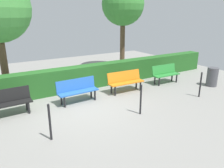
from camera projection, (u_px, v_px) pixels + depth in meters
name	position (u px, v px, depth m)	size (l,w,h in m)	color
ground_plane	(84.00, 107.00, 7.75)	(18.28, 18.28, 0.00)	gray
bench_green	(165.00, 73.00, 10.29)	(1.40, 0.51, 0.86)	#2D8C38
bench_orange	(125.00, 81.00, 9.13)	(1.57, 0.52, 0.86)	orange
bench_blue	(77.00, 89.00, 8.05)	(1.53, 0.50, 0.86)	blue
bench_black	(6.00, 102.00, 6.93)	(1.55, 0.50, 0.86)	black
hedge_row	(86.00, 77.00, 9.61)	(14.28, 0.59, 1.00)	#266023
tree_near	(123.00, 5.00, 12.05)	(2.35, 2.35, 4.84)	brown
railing_post_near	(200.00, 85.00, 8.52)	(0.06, 0.06, 1.00)	black
railing_post_mid	(141.00, 100.00, 7.04)	(0.06, 0.06, 1.00)	black
railing_post_far	(50.00, 122.00, 5.56)	(0.06, 0.06, 1.00)	black
trash_bin	(212.00, 77.00, 9.88)	(0.47, 0.47, 0.85)	#4C4C51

